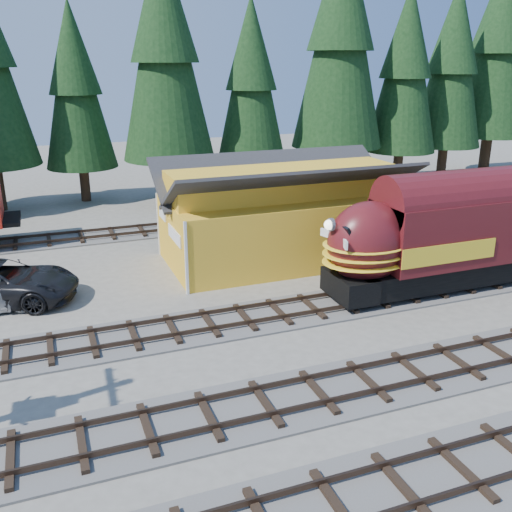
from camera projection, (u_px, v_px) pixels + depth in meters
name	position (u px, v px, depth m)	size (l,w,h in m)	color
ground	(395.00, 345.00, 21.16)	(120.00, 120.00, 0.00)	#6B665B
track_spur	(78.00, 238.00, 33.68)	(32.00, 3.20, 0.33)	#4C4947
depot	(284.00, 204.00, 29.47)	(12.80, 7.00, 5.30)	gold
conifer_backdrop	(285.00, 57.00, 40.97)	(81.28, 23.75, 17.17)	black
locomotive	(469.00, 235.00, 26.06)	(15.24, 3.03, 4.14)	black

